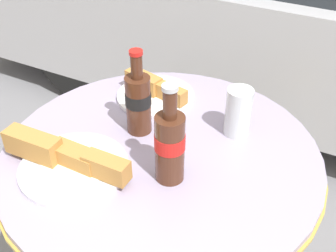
{
  "coord_description": "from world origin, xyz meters",
  "views": [
    {
      "loc": [
        0.4,
        -0.71,
        1.43
      ],
      "look_at": [
        0.0,
        0.04,
        0.81
      ],
      "focal_mm": 45.0,
      "sensor_mm": 36.0,
      "label": 1
    }
  ],
  "objects": [
    {
      "name": "lunch_plate_far",
      "position": [
        -0.13,
        0.21,
        0.77
      ],
      "size": [
        0.23,
        0.23,
        0.06
      ],
      "color": "white",
      "rests_on": "bistro_table"
    },
    {
      "name": "drinking_glass",
      "position": [
        0.14,
        0.16,
        0.82
      ],
      "size": [
        0.07,
        0.07,
        0.13
      ],
      "color": "#C68923",
      "rests_on": "bistro_table"
    },
    {
      "name": "lunch_plate_near",
      "position": [
        -0.16,
        -0.16,
        0.78
      ],
      "size": [
        0.32,
        0.26,
        0.07
      ],
      "color": "white",
      "rests_on": "bistro_table"
    },
    {
      "name": "cola_bottle_left",
      "position": [
        -0.09,
        0.05,
        0.85
      ],
      "size": [
        0.07,
        0.07,
        0.23
      ],
      "color": "#4C2819",
      "rests_on": "bistro_table"
    },
    {
      "name": "cola_bottle_right",
      "position": [
        0.06,
        -0.07,
        0.85
      ],
      "size": [
        0.07,
        0.07,
        0.25
      ],
      "color": "#4C2819",
      "rests_on": "bistro_table"
    },
    {
      "name": "bistro_table",
      "position": [
        0.0,
        0.0,
        0.61
      ],
      "size": [
        0.81,
        0.81,
        0.76
      ],
      "color": "gold",
      "rests_on": "ground_plane"
    }
  ]
}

